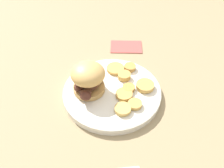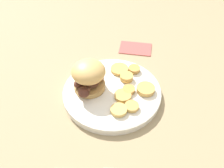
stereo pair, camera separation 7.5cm
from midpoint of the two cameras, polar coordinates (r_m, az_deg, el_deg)
name	(u,v)px [view 1 (the left image)]	position (r m, az deg, el deg)	size (l,w,h in m)	color
ground_plane	(112,95)	(0.78, -2.74, -2.61)	(4.00, 4.00, 0.00)	#937F5B
dinner_plate	(112,92)	(0.77, -2.77, -1.98)	(0.29, 0.29, 0.02)	white
sandwich	(88,78)	(0.74, -8.14, 1.08)	(0.10, 0.10, 0.09)	tan
potato_round_0	(130,67)	(0.83, 1.37, 3.54)	(0.04, 0.04, 0.01)	#BC8942
potato_round_1	(135,104)	(0.72, 2.05, -4.55)	(0.04, 0.04, 0.01)	tan
potato_round_2	(129,88)	(0.76, 0.88, -1.02)	(0.04, 0.04, 0.01)	#BC8942
potato_round_3	(145,86)	(0.77, 4.49, -0.51)	(0.05, 0.05, 0.01)	tan
potato_round_4	(123,109)	(0.71, -0.64, -5.63)	(0.05, 0.05, 0.01)	tan
potato_round_5	(124,94)	(0.74, -0.22, -2.45)	(0.05, 0.05, 0.01)	tan
potato_round_6	(124,76)	(0.80, -0.02, 1.68)	(0.04, 0.04, 0.02)	tan
potato_round_7	(116,69)	(0.83, -1.81, 3.24)	(0.06, 0.06, 0.01)	tan
napkin	(126,46)	(0.96, 0.87, 8.08)	(0.11, 0.07, 0.01)	#B24C47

